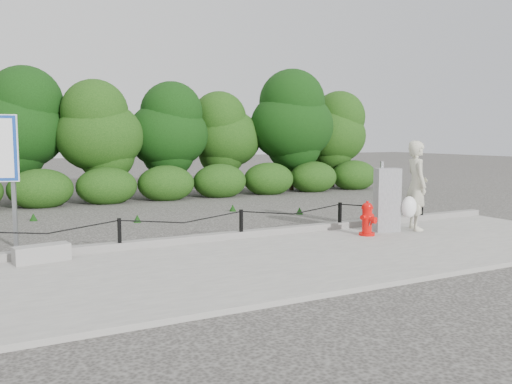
{
  "coord_description": "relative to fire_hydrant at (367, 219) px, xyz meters",
  "views": [
    {
      "loc": [
        -4.86,
        -9.86,
        2.2
      ],
      "look_at": [
        0.45,
        0.2,
        1.0
      ],
      "focal_mm": 38.0,
      "sensor_mm": 36.0,
      "label": 1
    }
  ],
  "objects": [
    {
      "name": "utility_cabinet",
      "position": [
        0.68,
        0.18,
        0.35
      ],
      "size": [
        0.6,
        0.45,
        1.54
      ],
      "rotation": [
        0.0,
        0.0,
        -0.3
      ],
      "color": "#97979A",
      "rests_on": "sidewalk"
    },
    {
      "name": "sidewalk",
      "position": [
        -2.52,
        -1.06,
        -0.39
      ],
      "size": [
        14.0,
        4.0,
        0.08
      ],
      "primitive_type": "cube",
      "color": "gray",
      "rests_on": "ground"
    },
    {
      "name": "fire_hydrant",
      "position": [
        0.0,
        0.0,
        0.0
      ],
      "size": [
        0.43,
        0.44,
        0.73
      ],
      "rotation": [
        0.0,
        0.0,
        0.3
      ],
      "color": "red",
      "rests_on": "sidewalk"
    },
    {
      "name": "treeline",
      "position": [
        -1.96,
        9.88,
        2.04
      ],
      "size": [
        20.14,
        3.67,
        4.66
      ],
      "color": "black",
      "rests_on": "ground"
    },
    {
      "name": "pedestrian",
      "position": [
        1.39,
        0.03,
        0.62
      ],
      "size": [
        0.9,
        0.86,
        2.0
      ],
      "rotation": [
        0.0,
        0.0,
        1.15
      ],
      "color": "beige",
      "rests_on": "sidewalk"
    },
    {
      "name": "curb",
      "position": [
        -2.52,
        0.99,
        -0.28
      ],
      "size": [
        14.0,
        0.22,
        0.14
      ],
      "primitive_type": "cube",
      "color": "slate",
      "rests_on": "sidewalk"
    },
    {
      "name": "concrete_block",
      "position": [
        -6.4,
        0.64,
        -0.21
      ],
      "size": [
        0.93,
        0.45,
        0.29
      ],
      "primitive_type": "cube",
      "rotation": [
        0.0,
        0.0,
        0.15
      ],
      "color": "gray",
      "rests_on": "sidewalk"
    },
    {
      "name": "chain_barrier",
      "position": [
        -2.52,
        0.94,
        0.03
      ],
      "size": [
        10.06,
        0.06,
        0.6
      ],
      "color": "black",
      "rests_on": "sidewalk"
    },
    {
      "name": "ground",
      "position": [
        -2.52,
        0.94,
        -0.43
      ],
      "size": [
        90.0,
        90.0,
        0.0
      ],
      "primitive_type": "plane",
      "color": "#2D2B28",
      "rests_on": "ground"
    }
  ]
}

